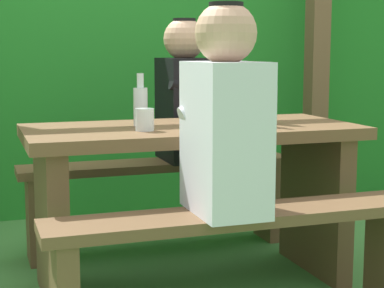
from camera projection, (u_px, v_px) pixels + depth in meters
ground_plane at (192, 284)px, 2.82m from camera, size 12.00×12.00×0.00m
hedge_backdrop at (109, 38)px, 4.26m from camera, size 6.40×0.70×2.20m
pergola_post_right at (318, 35)px, 4.06m from camera, size 0.12×0.12×2.24m
picnic_table at (192, 177)px, 2.75m from camera, size 1.40×0.64×0.70m
bench_near at (241, 247)px, 2.27m from camera, size 1.40×0.24×0.46m
bench_far at (158, 187)px, 3.27m from camera, size 1.40×0.24×0.46m
person_white_shirt at (225, 117)px, 2.18m from camera, size 0.25×0.35×0.72m
person_black_coat at (185, 95)px, 3.25m from camera, size 0.25×0.35×0.72m
drinking_glass at (145, 120)px, 2.54m from camera, size 0.07×0.07×0.09m
bottle_left at (141, 105)px, 2.70m from camera, size 0.06×0.06×0.22m
bottle_right at (271, 103)px, 2.78m from camera, size 0.06×0.06×0.22m
bottle_center at (255, 103)px, 2.71m from camera, size 0.06×0.06×0.24m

